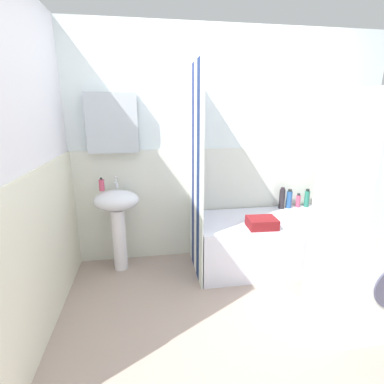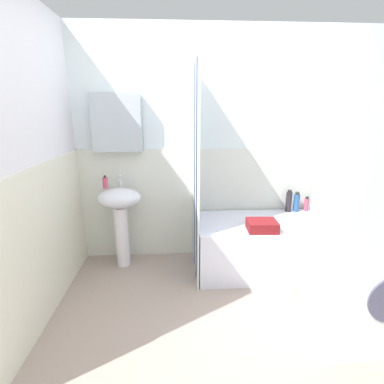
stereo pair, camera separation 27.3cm
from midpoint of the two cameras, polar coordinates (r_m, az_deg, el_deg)
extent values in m
cube|color=#A58F84|center=(2.46, 9.58, -25.19)|extent=(4.80, 5.60, 0.04)
cube|color=white|center=(3.11, 3.11, 8.72)|extent=(3.60, 0.05, 2.40)
cube|color=silver|center=(3.21, 3.08, -2.04)|extent=(3.60, 0.02, 1.20)
cube|color=silver|center=(2.96, -18.18, 12.88)|extent=(0.48, 0.12, 0.56)
cube|color=white|center=(2.31, -32.51, 3.80)|extent=(0.05, 1.81, 2.40)
cube|color=silver|center=(2.47, -29.73, -9.85)|extent=(0.02, 1.81, 1.20)
cylinder|color=white|center=(3.08, -16.75, -9.13)|extent=(0.14, 0.14, 0.64)
ellipsoid|color=white|center=(2.93, -17.39, -1.64)|extent=(0.44, 0.34, 0.20)
cylinder|color=silver|center=(2.99, -17.33, 1.21)|extent=(0.03, 0.03, 0.05)
cylinder|color=silver|center=(2.93, -17.55, 2.01)|extent=(0.02, 0.10, 0.02)
sphere|color=silver|center=(2.97, -17.47, 2.80)|extent=(0.03, 0.03, 0.03)
cylinder|color=#C94664|center=(2.92, -20.09, 1.23)|extent=(0.05, 0.05, 0.11)
sphere|color=#202429|center=(2.91, -20.22, 2.50)|extent=(0.02, 0.02, 0.02)
cube|color=white|center=(3.11, 11.65, -9.69)|extent=(1.42, 0.70, 0.52)
cube|color=white|center=(2.43, -1.28, 1.92)|extent=(0.01, 0.14, 2.00)
cube|color=navy|center=(2.56, -1.71, 2.66)|extent=(0.01, 0.14, 2.00)
cube|color=white|center=(2.70, -2.10, 3.32)|extent=(0.01, 0.14, 2.00)
cube|color=navy|center=(2.83, -2.45, 3.92)|extent=(0.01, 0.14, 2.00)
cube|color=white|center=(2.97, -2.77, 4.47)|extent=(0.01, 0.14, 2.00)
cylinder|color=#26725C|center=(3.48, 19.80, -1.33)|extent=(0.06, 0.06, 0.18)
cylinder|color=black|center=(3.45, 19.96, 0.32)|extent=(0.04, 0.04, 0.02)
cylinder|color=#CC4664|center=(3.44, 18.24, -1.78)|extent=(0.05, 0.05, 0.14)
cylinder|color=#242628|center=(3.42, 18.36, -0.48)|extent=(0.03, 0.03, 0.02)
cylinder|color=#2A5896|center=(3.37, 16.57, -1.49)|extent=(0.06, 0.06, 0.19)
cylinder|color=#242826|center=(3.34, 16.71, 0.28)|extent=(0.04, 0.04, 0.02)
cylinder|color=#282327|center=(3.32, 15.23, -1.39)|extent=(0.06, 0.06, 0.22)
cylinder|color=#2B2226|center=(3.29, 15.38, 0.63)|extent=(0.04, 0.04, 0.02)
cube|color=maroon|center=(2.75, 11.00, -6.08)|extent=(0.28, 0.23, 0.10)
cube|color=white|center=(2.52, 28.09, -13.42)|extent=(0.58, 0.59, 0.86)
cube|color=white|center=(2.26, 30.90, 6.11)|extent=(0.58, 0.59, 0.86)
camera|label=1|loc=(0.14, -92.86, -0.81)|focal=26.84mm
camera|label=2|loc=(0.14, 87.14, 0.81)|focal=26.84mm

